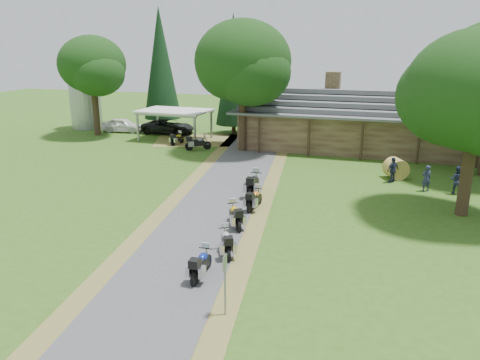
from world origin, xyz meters
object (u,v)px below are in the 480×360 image
(lodge, at_px, (366,119))
(silo, at_px, (85,97))
(motorcycle_row_e, at_px, (254,183))
(motorcycle_carport_b, at_px, (198,142))
(motorcycle_row_b, at_px, (226,241))
(car_white_sedan, at_px, (122,123))
(hay_bale, at_px, (396,168))
(motorcycle_row_c, at_px, (235,214))
(motorcycle_row_a, at_px, (201,263))
(carport, at_px, (175,125))
(car_dark_suv, at_px, (168,123))
(motorcycle_carport_a, at_px, (177,138))
(motorcycle_row_d, at_px, (255,198))

(lodge, distance_m, silo, 28.20)
(silo, xyz_separation_m, motorcycle_row_e, (22.78, -16.47, -2.46))
(motorcycle_row_e, height_order, motorcycle_carport_b, motorcycle_row_e)
(motorcycle_row_b, bearing_deg, motorcycle_carport_b, -0.16)
(car_white_sedan, bearing_deg, silo, 71.36)
(silo, relative_size, motorcycle_carport_b, 3.28)
(motorcycle_carport_b, relative_size, hay_bale, 1.46)
(motorcycle_row_c, bearing_deg, silo, 16.38)
(motorcycle_row_a, xyz_separation_m, motorcycle_carport_b, (-8.57, 20.35, 0.07))
(motorcycle_carport_b, bearing_deg, lodge, -15.21)
(lodge, bearing_deg, motorcycle_row_a, -100.11)
(silo, xyz_separation_m, carport, (11.40, -2.82, -1.83))
(car_dark_suv, bearing_deg, carport, -141.46)
(silo, relative_size, car_white_sedan, 1.21)
(silo, distance_m, motorcycle_row_e, 28.22)
(lodge, distance_m, carport, 16.87)
(motorcycle_row_a, distance_m, motorcycle_row_e, 10.21)
(lodge, xyz_separation_m, motorcycle_row_b, (-4.29, -23.15, -1.85))
(car_white_sedan, relative_size, car_dark_suv, 0.95)
(carport, height_order, car_dark_suv, carport)
(car_dark_suv, bearing_deg, silo, 87.28)
(hay_bale, bearing_deg, motorcycle_row_e, -141.80)
(motorcycle_row_e, height_order, motorcycle_carport_a, motorcycle_row_e)
(motorcycle_row_a, xyz_separation_m, hay_bale, (7.02, 16.37, 0.07))
(car_dark_suv, height_order, motorcycle_row_e, car_dark_suv)
(car_dark_suv, bearing_deg, motorcycle_row_e, -140.21)
(car_white_sedan, distance_m, motorcycle_row_b, 30.26)
(carport, xyz_separation_m, motorcycle_row_e, (11.39, -13.65, -0.63))
(motorcycle_row_a, height_order, motorcycle_carport_b, motorcycle_carport_b)
(carport, relative_size, motorcycle_row_c, 3.45)
(car_dark_suv, bearing_deg, motorcycle_carport_b, -136.21)
(carport, relative_size, hay_bale, 4.70)
(silo, bearing_deg, carport, -13.91)
(motorcycle_row_e, bearing_deg, motorcycle_row_b, -175.89)
(lodge, relative_size, motorcycle_row_a, 12.35)
(carport, distance_m, car_dark_suv, 3.00)
(car_white_sedan, xyz_separation_m, motorcycle_row_b, (19.10, -23.47, -0.28))
(lodge, relative_size, car_white_sedan, 4.05)
(lodge, distance_m, hay_bale, 9.49)
(motorcycle_row_c, distance_m, motorcycle_row_e, 4.96)
(motorcycle_carport_a, bearing_deg, motorcycle_carport_b, -109.61)
(lodge, xyz_separation_m, motorcycle_row_d, (-4.69, -17.42, -1.84))
(lodge, height_order, motorcycle_carport_a, lodge)
(car_dark_suv, xyz_separation_m, motorcycle_carport_a, (2.96, -4.35, -0.50))
(motorcycle_row_b, relative_size, hay_bale, 1.31)
(motorcycle_row_c, xyz_separation_m, motorcycle_carport_b, (-8.19, 15.12, 0.04))
(car_white_sedan, height_order, motorcycle_carport_a, car_white_sedan)
(motorcycle_row_a, xyz_separation_m, motorcycle_carport_a, (-11.14, 21.81, -0.02))
(car_white_sedan, xyz_separation_m, motorcycle_row_d, (18.70, -17.74, -0.27))
(motorcycle_row_c, distance_m, motorcycle_carport_b, 17.20)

